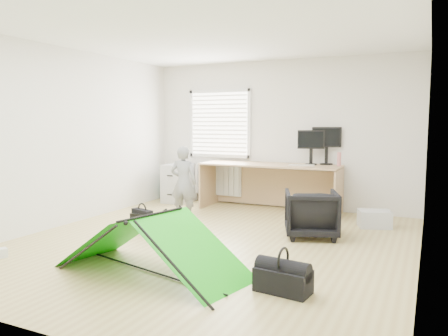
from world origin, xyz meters
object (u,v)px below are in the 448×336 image
at_px(monitor_right, 327,151).
at_px(office_chair, 311,214).
at_px(kite, 152,244).
at_px(filing_cabinet, 179,183).
at_px(desk, 269,187).
at_px(thermos, 339,159).
at_px(duffel_bag, 283,281).
at_px(monitor_left, 311,152).
at_px(person, 184,183).
at_px(storage_crate, 374,219).
at_px(laptop_bag, 142,219).

distance_m(monitor_right, office_chair, 1.92).
relative_size(monitor_right, kite, 0.25).
bearing_deg(filing_cabinet, desk, -3.65).
bearing_deg(office_chair, desk, -72.01).
distance_m(monitor_right, thermos, 0.30).
xyz_separation_m(filing_cabinet, duffel_bag, (3.29, -3.58, -0.27)).
bearing_deg(desk, monitor_left, 13.43).
height_order(monitor_left, office_chair, monitor_left).
height_order(person, storage_crate, person).
distance_m(monitor_right, laptop_bag, 3.36).
relative_size(monitor_left, kite, 0.23).
distance_m(filing_cabinet, person, 1.59).
height_order(office_chair, kite, office_chair).
height_order(laptop_bag, duffel_bag, laptop_bag).
height_order(desk, storage_crate, desk).
distance_m(person, duffel_bag, 3.36).
height_order(monitor_left, kite, monitor_left).
bearing_deg(kite, storage_crate, 72.40).
distance_m(filing_cabinet, thermos, 3.14).
distance_m(monitor_right, person, 2.55).
distance_m(thermos, storage_crate, 1.26).
distance_m(thermos, duffel_bag, 3.79).
bearing_deg(desk, storage_crate, -15.47).
bearing_deg(storage_crate, duffel_bag, -98.81).
relative_size(filing_cabinet, monitor_right, 1.51).
relative_size(monitor_left, monitor_right, 0.92).
relative_size(desk, monitor_left, 5.35).
relative_size(monitor_right, person, 0.42).
bearing_deg(duffel_bag, laptop_bag, 158.31).
bearing_deg(laptop_bag, desk, 76.01).
relative_size(filing_cabinet, kite, 0.38).
xyz_separation_m(monitor_right, thermos, (0.24, -0.13, -0.12)).
bearing_deg(office_chair, monitor_left, -95.01).
distance_m(filing_cabinet, laptop_bag, 2.24).
distance_m(desk, office_chair, 1.83).
relative_size(desk, storage_crate, 5.37).
relative_size(desk, office_chair, 3.45).
xyz_separation_m(thermos, person, (-2.21, -1.42, -0.36)).
height_order(filing_cabinet, duffel_bag, filing_cabinet).
distance_m(person, storage_crate, 3.02).
xyz_separation_m(filing_cabinet, office_chair, (3.03, -1.51, -0.05)).
height_order(desk, duffel_bag, desk).
xyz_separation_m(storage_crate, duffel_bag, (-0.47, -3.02, -0.02)).
relative_size(office_chair, storage_crate, 1.56).
bearing_deg(monitor_right, duffel_bag, -104.26).
relative_size(desk, thermos, 10.55).
bearing_deg(desk, duffel_bag, -68.95).
xyz_separation_m(monitor_left, storage_crate, (1.15, -0.67, -0.93)).
xyz_separation_m(desk, storage_crate, (1.85, -0.50, -0.29)).
bearing_deg(filing_cabinet, office_chair, -28.12).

